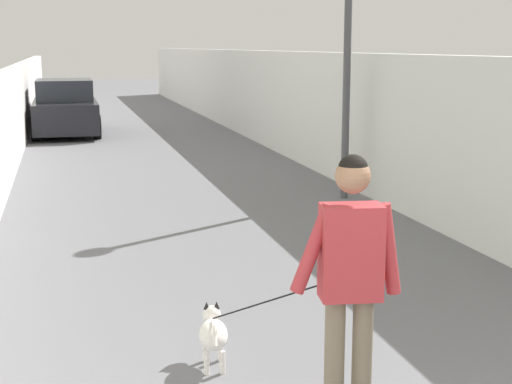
% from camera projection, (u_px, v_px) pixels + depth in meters
% --- Properties ---
extents(ground_plane, '(80.00, 80.00, 0.00)m').
position_uv_depth(ground_plane, '(154.00, 157.00, 16.78)').
color(ground_plane, slate).
extents(wall_left, '(48.00, 0.30, 1.97)m').
position_uv_depth(wall_left, '(4.00, 126.00, 13.94)').
color(wall_left, silver).
rests_on(wall_left, ground).
extents(fence_right, '(48.00, 0.30, 2.34)m').
position_uv_depth(fence_right, '(310.00, 109.00, 15.39)').
color(fence_right, white).
rests_on(fence_right, ground).
extents(lamp_post, '(0.36, 0.36, 4.46)m').
position_uv_depth(lamp_post, '(348.00, 8.00, 11.65)').
color(lamp_post, '#4C4C51').
rests_on(lamp_post, ground).
extents(person_skateboarder, '(0.27, 0.72, 1.73)m').
position_uv_depth(person_skateboarder, '(350.00, 268.00, 4.63)').
color(person_skateboarder, '#726651').
rests_on(person_skateboarder, skateboard).
extents(dog, '(1.49, 0.79, 1.06)m').
position_uv_depth(dog, '(214.00, 332.00, 5.77)').
color(dog, white).
rests_on(dog, ground).
extents(car_near, '(3.86, 1.80, 1.54)m').
position_uv_depth(car_near, '(65.00, 109.00, 20.76)').
color(car_near, black).
rests_on(car_near, ground).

